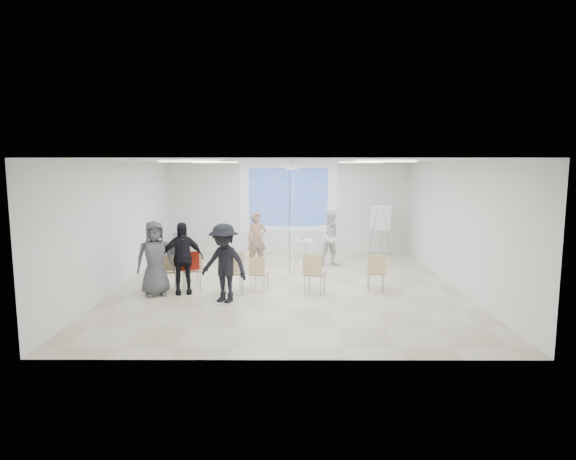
{
  "coord_description": "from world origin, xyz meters",
  "views": [
    {
      "loc": [
        0.05,
        -11.37,
        2.9
      ],
      "look_at": [
        0.0,
        0.8,
        1.25
      ],
      "focal_mm": 30.0,
      "sensor_mm": 36.0,
      "label": 1
    }
  ],
  "objects_px": {
    "chair_far_left": "(168,269)",
    "chair_center": "(259,271)",
    "pedestal_table": "(304,250)",
    "player_left": "(257,236)",
    "audience_outer": "(155,254)",
    "laptop": "(233,271)",
    "audience_left": "(182,253)",
    "chair_left_inner": "(233,269)",
    "chair_right_far": "(376,269)",
    "player_right": "(332,235)",
    "audience_mid": "(224,258)",
    "chair_left_mid": "(192,267)",
    "av_cart": "(180,246)",
    "chair_right_inner": "(314,271)",
    "flipchart_easel": "(381,217)"
  },
  "relations": [
    {
      "from": "chair_left_inner",
      "to": "audience_outer",
      "type": "relative_size",
      "value": 0.53
    },
    {
      "from": "pedestal_table",
      "to": "chair_left_mid",
      "type": "bearing_deg",
      "value": -132.49
    },
    {
      "from": "audience_left",
      "to": "audience_outer",
      "type": "relative_size",
      "value": 1.0
    },
    {
      "from": "chair_right_inner",
      "to": "av_cart",
      "type": "relative_size",
      "value": 1.21
    },
    {
      "from": "chair_right_inner",
      "to": "flipchart_easel",
      "type": "height_order",
      "value": "flipchart_easel"
    },
    {
      "from": "chair_far_left",
      "to": "audience_mid",
      "type": "relative_size",
      "value": 0.44
    },
    {
      "from": "chair_right_far",
      "to": "audience_left",
      "type": "relative_size",
      "value": 0.47
    },
    {
      "from": "player_left",
      "to": "audience_outer",
      "type": "xyz_separation_m",
      "value": [
        -2.06,
        -3.13,
        0.06
      ]
    },
    {
      "from": "player_left",
      "to": "audience_mid",
      "type": "relative_size",
      "value": 0.93
    },
    {
      "from": "chair_far_left",
      "to": "chair_left_mid",
      "type": "distance_m",
      "value": 0.57
    },
    {
      "from": "laptop",
      "to": "audience_left",
      "type": "distance_m",
      "value": 1.22
    },
    {
      "from": "player_left",
      "to": "audience_left",
      "type": "distance_m",
      "value": 3.33
    },
    {
      "from": "player_left",
      "to": "pedestal_table",
      "type": "bearing_deg",
      "value": -9.04
    },
    {
      "from": "chair_left_inner",
      "to": "chair_right_far",
      "type": "distance_m",
      "value": 3.27
    },
    {
      "from": "chair_far_left",
      "to": "audience_outer",
      "type": "distance_m",
      "value": 0.71
    },
    {
      "from": "pedestal_table",
      "to": "chair_far_left",
      "type": "bearing_deg",
      "value": -138.64
    },
    {
      "from": "chair_left_inner",
      "to": "audience_mid",
      "type": "xyz_separation_m",
      "value": [
        -0.13,
        -0.53,
        0.36
      ]
    },
    {
      "from": "chair_center",
      "to": "flipchart_easel",
      "type": "bearing_deg",
      "value": 63.95
    },
    {
      "from": "chair_right_inner",
      "to": "av_cart",
      "type": "height_order",
      "value": "chair_right_inner"
    },
    {
      "from": "player_left",
      "to": "chair_center",
      "type": "distance_m",
      "value": 2.85
    },
    {
      "from": "pedestal_table",
      "to": "chair_left_mid",
      "type": "relative_size",
      "value": 0.81
    },
    {
      "from": "chair_center",
      "to": "laptop",
      "type": "distance_m",
      "value": 0.61
    },
    {
      "from": "laptop",
      "to": "flipchart_easel",
      "type": "xyz_separation_m",
      "value": [
        4.16,
        4.5,
        0.75
      ]
    },
    {
      "from": "audience_mid",
      "to": "audience_outer",
      "type": "bearing_deg",
      "value": -172.17
    },
    {
      "from": "av_cart",
      "to": "player_left",
      "type": "bearing_deg",
      "value": -21.57
    },
    {
      "from": "player_left",
      "to": "audience_outer",
      "type": "bearing_deg",
      "value": -143.83
    },
    {
      "from": "audience_mid",
      "to": "av_cart",
      "type": "bearing_deg",
      "value": 138.63
    },
    {
      "from": "player_right",
      "to": "laptop",
      "type": "relative_size",
      "value": 4.93
    },
    {
      "from": "player_left",
      "to": "chair_center",
      "type": "height_order",
      "value": "player_left"
    },
    {
      "from": "audience_outer",
      "to": "player_left",
      "type": "bearing_deg",
      "value": 34.71
    },
    {
      "from": "chair_center",
      "to": "chair_right_far",
      "type": "bearing_deg",
      "value": 14.13
    },
    {
      "from": "laptop",
      "to": "av_cart",
      "type": "height_order",
      "value": "av_cart"
    },
    {
      "from": "laptop",
      "to": "chair_right_far",
      "type": "bearing_deg",
      "value": 170.15
    },
    {
      "from": "chair_far_left",
      "to": "chair_center",
      "type": "height_order",
      "value": "chair_far_left"
    },
    {
      "from": "laptop",
      "to": "pedestal_table",
      "type": "bearing_deg",
      "value": -131.14
    },
    {
      "from": "player_right",
      "to": "audience_left",
      "type": "relative_size",
      "value": 0.96
    },
    {
      "from": "chair_right_inner",
      "to": "audience_mid",
      "type": "xyz_separation_m",
      "value": [
        -1.93,
        -0.54,
        0.39
      ]
    },
    {
      "from": "chair_left_mid",
      "to": "chair_right_inner",
      "type": "relative_size",
      "value": 0.97
    },
    {
      "from": "player_left",
      "to": "audience_mid",
      "type": "xyz_separation_m",
      "value": [
        -0.45,
        -3.66,
        0.07
      ]
    },
    {
      "from": "flipchart_easel",
      "to": "laptop",
      "type": "bearing_deg",
      "value": -113.49
    },
    {
      "from": "player_right",
      "to": "chair_right_far",
      "type": "height_order",
      "value": "player_right"
    },
    {
      "from": "av_cart",
      "to": "audience_mid",
      "type": "bearing_deg",
      "value": -61.98
    },
    {
      "from": "audience_left",
      "to": "chair_right_far",
      "type": "bearing_deg",
      "value": -12.24
    },
    {
      "from": "player_right",
      "to": "audience_outer",
      "type": "bearing_deg",
      "value": -154.63
    },
    {
      "from": "chair_right_far",
      "to": "flipchart_easel",
      "type": "distance_m",
      "value": 4.44
    },
    {
      "from": "player_left",
      "to": "audience_outer",
      "type": "distance_m",
      "value": 3.74
    },
    {
      "from": "laptop",
      "to": "chair_left_mid",
      "type": "bearing_deg",
      "value": -32.7
    },
    {
      "from": "chair_left_inner",
      "to": "chair_right_far",
      "type": "xyz_separation_m",
      "value": [
        3.25,
        0.32,
        -0.07
      ]
    },
    {
      "from": "audience_left",
      "to": "laptop",
      "type": "bearing_deg",
      "value": -16.5
    },
    {
      "from": "chair_center",
      "to": "pedestal_table",
      "type": "bearing_deg",
      "value": 83.5
    }
  ]
}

